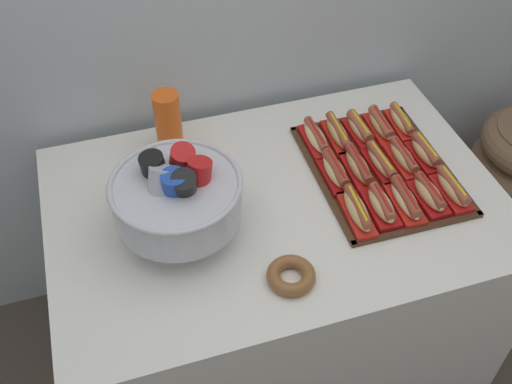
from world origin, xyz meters
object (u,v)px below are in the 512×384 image
Objects in this scene: hot_dog_12 at (359,129)px; donut at (291,275)px; hot_dog_8 at (403,158)px; hot_dog_11 at (338,134)px; hot_dog_9 at (425,153)px; hot_dog_14 at (401,122)px; hot_dog_0 at (357,211)px; hot_dog_3 at (429,194)px; hot_dog_13 at (381,125)px; serving_tray at (380,170)px; hot_dog_1 at (381,205)px; hot_dog_4 at (452,189)px; hot_dog_7 at (381,163)px; cup_stack at (168,123)px; hot_dog_5 at (335,171)px; punch_bowl at (177,196)px; hot_dog_10 at (316,138)px; hot_dog_6 at (358,167)px; hot_dog_2 at (405,200)px; buffet_table at (274,276)px.

hot_dog_12 reaches higher than donut.
hot_dog_8 reaches higher than donut.
hot_dog_11 is 0.58m from donut.
hot_dog_9 reaches higher than hot_dog_14.
hot_dog_12 reaches higher than hot_dog_0.
hot_dog_11 is at bearing 113.58° from hot_dog_3.
hot_dog_0 is 0.40m from hot_dog_13.
hot_dog_0 reaches higher than serving_tray.
hot_dog_0 and hot_dog_1 have the same top height.
hot_dog_4 reaches higher than hot_dog_7.
hot_dog_7 is at bearing -90.87° from hot_dog_12.
cup_stack is (-0.59, 0.29, 0.07)m from hot_dog_7.
serving_tray is at bearing 113.58° from hot_dog_3.
hot_dog_1 is at bearing 179.13° from hot_dog_3.
punch_bowl is (-0.49, -0.06, 0.10)m from hot_dog_5.
hot_dog_4 is at bearing -7.84° from punch_bowl.
hot_dog_3 is at bearing -34.68° from cup_stack.
hot_dog_12 is at bearing 89.13° from serving_tray.
hot_dog_3 is at bearing -90.87° from hot_dog_8.
hot_dog_10 is (-0.07, 0.33, -0.00)m from hot_dog_1.
serving_tray is 0.65m from punch_bowl.
hot_dog_6 is 1.08× the size of hot_dog_8.
donut is at bearing -149.62° from hot_dog_0.
hot_dog_10 is at bearing 89.13° from hot_dog_5.
hot_dog_3 is 0.93× the size of hot_dog_7.
hot_dog_11 reaches higher than serving_tray.
hot_dog_3 reaches higher than hot_dog_13.
hot_dog_4 reaches higher than hot_dog_6.
hot_dog_7 is at bearing -48.59° from hot_dog_10.
cup_stack reaches higher than hot_dog_7.
hot_dog_11 is 0.85× the size of cup_stack.
hot_dog_9 reaches higher than hot_dog_7.
hot_dog_10 is 0.55m from punch_bowl.
hot_dog_5 is at bearing 179.13° from hot_dog_8.
hot_dog_0 reaches higher than donut.
hot_dog_0 is 1.08× the size of hot_dog_13.
hot_dog_2 is 0.99× the size of hot_dog_11.
hot_dog_7 is (-0.00, -0.00, 0.03)m from serving_tray.
hot_dog_9 is at bearing -0.87° from hot_dog_7.
hot_dog_8 is 0.28m from hot_dog_10.
hot_dog_3 reaches higher than buffet_table.
hot_dog_0 is 0.30m from hot_dog_4.
hot_dog_13 is at bearing 54.85° from hot_dog_0.
hot_dog_1 is 1.01× the size of hot_dog_12.
serving_tray is at bearing 179.13° from hot_dog_9.
hot_dog_9 is 0.22m from hot_dog_12.
hot_dog_5 is at bearing -133.14° from hot_dog_12.
hot_dog_7 is (0.34, 0.02, 0.41)m from buffet_table.
buffet_table is at bearing 143.95° from hot_dog_0.
hot_dog_10 is 0.30m from hot_dog_14.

